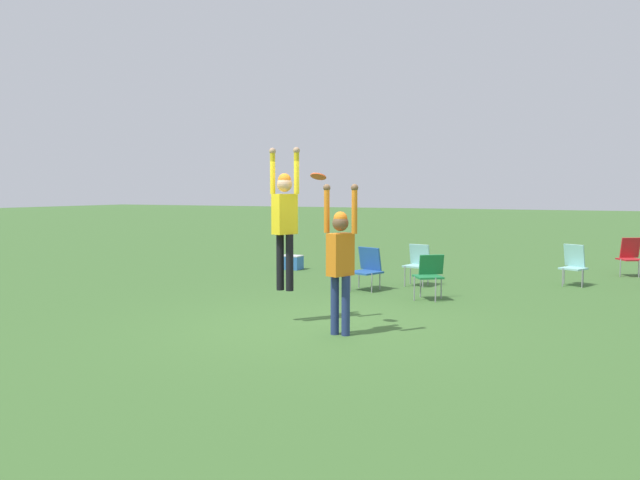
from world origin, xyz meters
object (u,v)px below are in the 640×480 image
object	(u,v)px
person_jumping	(285,215)
camping_chair_0	(429,272)
camping_chair_1	(367,266)
camping_chair_3	(630,254)
camping_chair_5	(574,263)
person_defending	(340,255)
frisbee	(318,176)
cooler_box	(292,262)
camping_chair_4	(418,261)

from	to	relation	value
person_jumping	camping_chair_0	world-z (taller)	person_jumping
person_jumping	camping_chair_1	xyz separation A→B (m)	(0.01, 3.52, -1.20)
camping_chair_0	camping_chair_1	world-z (taller)	camping_chair_1
camping_chair_3	camping_chair_5	size ratio (longest dim) A/B	1.04
camping_chair_0	camping_chair_3	xyz separation A→B (m)	(3.48, 5.22, 0.02)
person_defending	camping_chair_3	xyz separation A→B (m)	(3.81, 8.65, -0.62)
frisbee	camping_chair_5	xyz separation A→B (m)	(3.14, 6.22, -1.76)
camping_chair_1	camping_chair_3	xyz separation A→B (m)	(4.94, 4.69, 0.04)
camping_chair_1	cooler_box	world-z (taller)	camping_chair_1
person_jumping	cooler_box	size ratio (longest dim) A/B	4.18
camping_chair_3	cooler_box	size ratio (longest dim) A/B	1.73
person_jumping	frisbee	xyz separation A→B (m)	(0.68, -0.22, 0.58)
camping_chair_4	camping_chair_5	world-z (taller)	same
camping_chair_4	camping_chair_1	bearing A→B (deg)	64.18
camping_chair_0	cooler_box	distance (m)	5.26
frisbee	camping_chair_4	world-z (taller)	frisbee
camping_chair_1	camping_chair_3	size ratio (longest dim) A/B	0.95
frisbee	camping_chair_3	xyz separation A→B (m)	(4.26, 8.43, -1.74)
camping_chair_1	frisbee	bearing A→B (deg)	120.47
camping_chair_0	camping_chair_4	distance (m)	1.69
person_jumping	camping_chair_1	distance (m)	3.72
person_defending	camping_chair_0	distance (m)	3.50
person_jumping	camping_chair_0	xyz separation A→B (m)	(1.47, 2.99, -1.17)
frisbee	camping_chair_1	xyz separation A→B (m)	(-0.68, 3.74, -1.78)
person_defending	camping_chair_5	world-z (taller)	person_defending
person_defending	frisbee	xyz separation A→B (m)	(-0.45, 0.22, 1.12)
camping_chair_4	cooler_box	world-z (taller)	camping_chair_4
person_defending	camping_chair_4	xyz separation A→B (m)	(-0.35, 4.97, -0.62)
frisbee	camping_chair_3	bearing A→B (deg)	63.17
camping_chair_4	camping_chair_0	bearing A→B (deg)	125.64
person_jumping	camping_chair_3	xyz separation A→B (m)	(4.95, 8.20, -1.16)
frisbee	camping_chair_3	world-z (taller)	frisbee
camping_chair_1	camping_chair_4	distance (m)	1.28
camping_chair_5	cooler_box	xyz separation A→B (m)	(-6.80, -0.23, -0.31)
frisbee	cooler_box	distance (m)	7.32
cooler_box	camping_chair_5	bearing A→B (deg)	1.91
person_defending	person_jumping	bearing A→B (deg)	-90.00
camping_chair_0	cooler_box	world-z (taller)	camping_chair_0
person_jumping	camping_chair_4	bearing A→B (deg)	11.38
person_defending	cooler_box	xyz separation A→B (m)	(-4.11, 6.21, -0.96)
person_defending	camping_chair_1	bearing A→B (deg)	-142.88
person_defending	camping_chair_3	distance (m)	9.47
frisbee	camping_chair_5	bearing A→B (deg)	63.21
person_defending	camping_chair_3	size ratio (longest dim) A/B	2.34
camping_chair_0	camping_chair_4	world-z (taller)	camping_chair_4
frisbee	cooler_box	world-z (taller)	frisbee
camping_chair_3	camping_chair_4	world-z (taller)	camping_chair_3
camping_chair_1	camping_chair_4	bearing A→B (deg)	-107.33
person_defending	camping_chair_4	size ratio (longest dim) A/B	2.43
camping_chair_1	camping_chair_0	bearing A→B (deg)	-179.80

